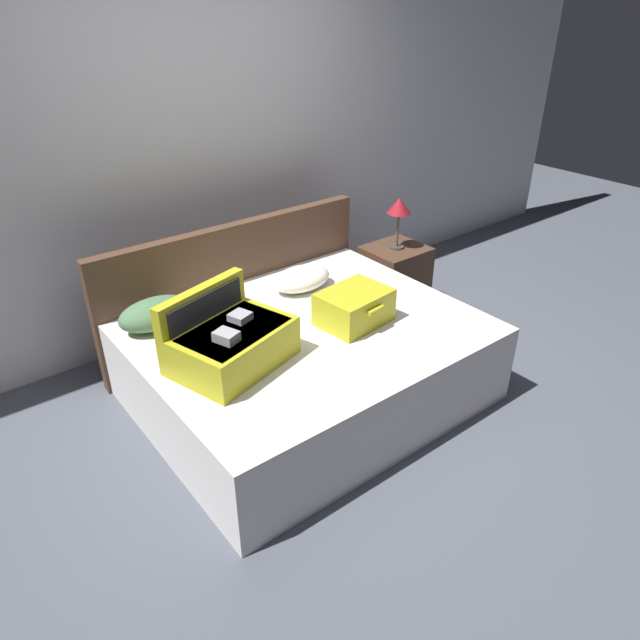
% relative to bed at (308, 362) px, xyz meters
% --- Properties ---
extents(ground_plane, '(12.00, 12.00, 0.00)m').
position_rel_bed_xyz_m(ground_plane, '(0.00, -0.40, -0.24)').
color(ground_plane, '#4C515B').
extents(back_wall, '(8.00, 0.10, 2.60)m').
position_rel_bed_xyz_m(back_wall, '(0.00, 1.25, 1.06)').
color(back_wall, silver).
rests_on(back_wall, ground).
extents(bed, '(1.91, 1.54, 0.49)m').
position_rel_bed_xyz_m(bed, '(0.00, 0.00, 0.00)').
color(bed, silver).
rests_on(bed, ground).
extents(headboard, '(1.94, 0.08, 0.88)m').
position_rel_bed_xyz_m(headboard, '(0.00, 0.81, 0.20)').
color(headboard, '#4C3323').
rests_on(headboard, ground).
extents(hard_case_large, '(0.69, 0.59, 0.38)m').
position_rel_bed_xyz_m(hard_case_large, '(-0.53, -0.05, 0.38)').
color(hard_case_large, gold).
rests_on(hard_case_large, bed).
extents(hard_case_medium, '(0.43, 0.36, 0.20)m').
position_rel_bed_xyz_m(hard_case_medium, '(0.25, -0.12, 0.34)').
color(hard_case_medium, gold).
rests_on(hard_case_medium, bed).
extents(pillow_near_headboard, '(0.41, 0.27, 0.14)m').
position_rel_bed_xyz_m(pillow_near_headboard, '(0.27, 0.43, 0.32)').
color(pillow_near_headboard, white).
rests_on(pillow_near_headboard, bed).
extents(pillow_center_head, '(0.44, 0.27, 0.17)m').
position_rel_bed_xyz_m(pillow_center_head, '(-0.68, 0.55, 0.33)').
color(pillow_center_head, '#4C724C').
rests_on(pillow_center_head, bed).
extents(nightstand, '(0.44, 0.40, 0.50)m').
position_rel_bed_xyz_m(nightstand, '(1.23, 0.52, 0.01)').
color(nightstand, '#4C3323').
rests_on(nightstand, ground).
extents(table_lamp, '(0.17, 0.17, 0.39)m').
position_rel_bed_xyz_m(table_lamp, '(1.23, 0.52, 0.56)').
color(table_lamp, '#3F3833').
rests_on(table_lamp, nightstand).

